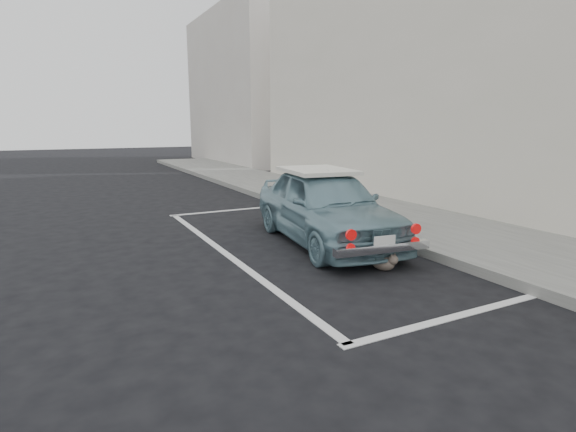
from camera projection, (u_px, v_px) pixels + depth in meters
name	position (u px, v px, depth m)	size (l,w,h in m)	color
ground	(389.00, 309.00, 5.10)	(80.00, 80.00, 0.00)	black
sidewalk	(455.00, 234.00, 8.26)	(2.80, 40.00, 0.15)	slate
shop_building	(494.00, 64.00, 10.73)	(3.50, 18.00, 7.00)	beige
building_far	(245.00, 89.00, 24.57)	(3.50, 10.00, 8.00)	beige
pline_rear	(455.00, 317.00, 4.88)	(3.00, 0.12, 0.01)	silver
pline_front	(232.00, 210.00, 10.98)	(3.00, 0.12, 0.01)	silver
pline_side	(225.00, 253.00, 7.30)	(0.12, 7.00, 0.01)	silver
retro_coupe	(326.00, 205.00, 7.88)	(2.02, 4.03, 1.32)	#6F95A1
cat	(384.00, 262.00, 6.43)	(0.34, 0.52, 0.29)	#776A5B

